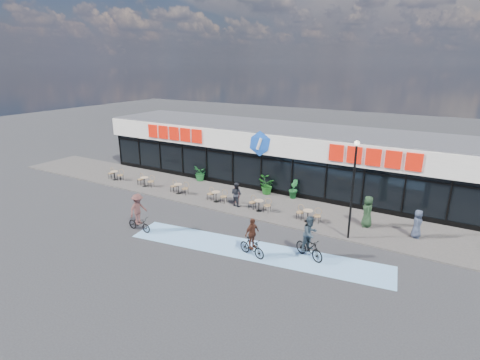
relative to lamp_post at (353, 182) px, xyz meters
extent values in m
plane|color=#28282B|center=(-7.90, -2.30, -3.35)|extent=(120.00, 120.00, 0.00)
cube|color=#544F4B|center=(-7.90, 2.20, -3.30)|extent=(44.00, 5.00, 0.10)
cube|color=#75ACDE|center=(-3.90, -3.80, -3.34)|extent=(14.17, 4.13, 0.01)
cube|color=black|center=(-7.90, 7.70, -1.85)|extent=(30.00, 6.00, 3.00)
cube|color=white|center=(-7.90, 7.55, 0.40)|extent=(30.60, 6.30, 1.50)
cube|color=#47474C|center=(-7.90, 7.70, 1.20)|extent=(30.60, 6.30, 0.10)
cube|color=navy|center=(-7.90, 4.66, -0.30)|extent=(30.60, 0.08, 0.18)
cube|color=black|center=(-7.90, 4.67, -0.70)|extent=(30.00, 0.06, 0.08)
cube|color=black|center=(-7.90, 4.68, -3.15)|extent=(30.00, 0.10, 0.40)
cube|color=red|center=(-15.90, 4.40, 0.45)|extent=(5.63, 0.18, 1.10)
cube|color=red|center=(0.10, 4.40, 0.45)|extent=(5.63, 0.18, 1.10)
ellipsoid|color=blue|center=(-7.90, 4.40, 0.45)|extent=(1.90, 0.24, 1.90)
cylinder|color=black|center=(-22.90, 4.67, -1.85)|extent=(0.10, 0.10, 3.00)
cylinder|color=black|center=(-20.40, 4.67, -1.85)|extent=(0.10, 0.10, 3.00)
cylinder|color=black|center=(-17.90, 4.67, -1.85)|extent=(0.10, 0.10, 3.00)
cylinder|color=black|center=(-15.40, 4.67, -1.85)|extent=(0.10, 0.10, 3.00)
cylinder|color=black|center=(-12.90, 4.67, -1.85)|extent=(0.10, 0.10, 3.00)
cylinder|color=black|center=(-10.40, 4.67, -1.85)|extent=(0.10, 0.10, 3.00)
cylinder|color=black|center=(-7.90, 4.67, -1.85)|extent=(0.10, 0.10, 3.00)
cylinder|color=black|center=(-5.40, 4.67, -1.85)|extent=(0.10, 0.10, 3.00)
cylinder|color=black|center=(-2.90, 4.67, -1.85)|extent=(0.10, 0.10, 3.00)
cylinder|color=black|center=(-0.40, 4.67, -1.85)|extent=(0.10, 0.10, 3.00)
cylinder|color=black|center=(2.10, 4.67, -1.85)|extent=(0.10, 0.10, 3.00)
cylinder|color=black|center=(4.60, 4.67, -1.85)|extent=(0.10, 0.10, 3.00)
cylinder|color=black|center=(0.00, 0.00, -0.61)|extent=(0.12, 0.12, 5.27)
sphere|color=#FFF2CC|center=(0.00, 0.00, 2.12)|extent=(0.28, 0.28, 0.28)
cylinder|color=tan|center=(-19.64, 0.97, -2.53)|extent=(0.60, 0.60, 0.04)
cylinder|color=black|center=(-19.64, 0.97, -2.88)|extent=(0.06, 0.06, 0.70)
cylinder|color=black|center=(-19.64, 0.97, -3.24)|extent=(0.40, 0.40, 0.02)
cylinder|color=tan|center=(-16.26, 0.97, -2.53)|extent=(0.60, 0.60, 0.04)
cylinder|color=black|center=(-16.26, 0.97, -2.88)|extent=(0.06, 0.06, 0.70)
cylinder|color=black|center=(-16.26, 0.97, -3.24)|extent=(0.40, 0.40, 0.02)
cylinder|color=tan|center=(-12.88, 0.97, -2.53)|extent=(0.60, 0.60, 0.04)
cylinder|color=black|center=(-12.88, 0.97, -2.88)|extent=(0.06, 0.06, 0.70)
cylinder|color=black|center=(-12.88, 0.97, -3.24)|extent=(0.40, 0.40, 0.02)
cylinder|color=tan|center=(-9.51, 0.97, -2.53)|extent=(0.60, 0.60, 0.04)
cylinder|color=black|center=(-9.51, 0.97, -2.88)|extent=(0.06, 0.06, 0.70)
cylinder|color=black|center=(-9.51, 0.97, -3.24)|extent=(0.40, 0.40, 0.02)
cylinder|color=tan|center=(-6.13, 0.97, -2.53)|extent=(0.60, 0.60, 0.04)
cylinder|color=black|center=(-6.13, 0.97, -2.88)|extent=(0.06, 0.06, 0.70)
cylinder|color=black|center=(-6.13, 0.97, -3.24)|extent=(0.40, 0.40, 0.02)
cylinder|color=tan|center=(-2.75, 0.97, -2.53)|extent=(0.60, 0.60, 0.04)
cylinder|color=black|center=(-2.75, 0.97, -2.88)|extent=(0.06, 0.06, 0.70)
cylinder|color=black|center=(-2.75, 0.97, -3.24)|extent=(0.40, 0.40, 0.02)
imported|color=#1B6028|center=(-13.33, 4.35, -2.60)|extent=(1.54, 1.52, 1.29)
imported|color=#185418|center=(-7.23, 4.19, -2.58)|extent=(1.41, 1.29, 1.34)
imported|color=#175023|center=(-5.16, 4.43, -2.56)|extent=(0.84, 0.93, 1.37)
imported|color=#562C2E|center=(-8.13, 1.48, -2.52)|extent=(0.56, 0.39, 1.46)
imported|color=#212229|center=(-7.89, 1.04, -2.41)|extent=(0.90, 0.75, 1.67)
imported|color=#1B311C|center=(0.52, 2.08, -2.29)|extent=(0.88, 1.08, 1.91)
imported|color=#323A4E|center=(3.24, 1.98, -2.43)|extent=(0.55, 0.82, 1.63)
imported|color=black|center=(-3.75, -4.35, -2.86)|extent=(1.70, 0.85, 0.99)
imported|color=#442318|center=(-3.75, -4.35, -2.09)|extent=(0.62, 1.02, 1.62)
imported|color=black|center=(-1.16, -3.09, -2.79)|extent=(1.90, 1.25, 1.11)
imported|color=#293640|center=(-1.16, -3.09, -1.99)|extent=(0.99, 1.09, 1.81)
imported|color=black|center=(-10.87, -5.06, -2.91)|extent=(1.70, 0.64, 0.88)
imported|color=brown|center=(-10.87, -5.06, -1.98)|extent=(0.72, 1.21, 1.84)
camera|label=1|loc=(4.37, -19.40, 6.14)|focal=28.00mm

